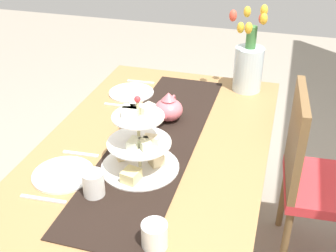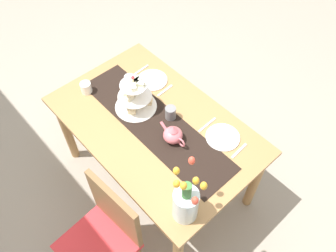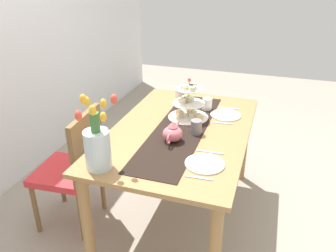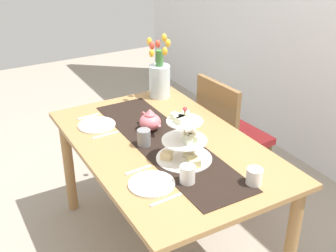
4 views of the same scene
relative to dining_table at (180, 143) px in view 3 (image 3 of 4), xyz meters
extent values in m
plane|color=gray|center=(0.00, 0.00, -0.64)|extent=(8.00, 8.00, 0.00)
cube|color=#A37747|center=(0.00, 0.00, 0.10)|extent=(1.48, 0.93, 0.03)
cylinder|color=#A37747|center=(0.67, -0.39, -0.28)|extent=(0.07, 0.07, 0.72)
cylinder|color=#A37747|center=(-0.67, 0.39, -0.28)|extent=(0.07, 0.07, 0.72)
cylinder|color=#A37747|center=(0.67, 0.39, -0.28)|extent=(0.07, 0.07, 0.72)
cylinder|color=brown|center=(-0.14, 0.96, -0.44)|extent=(0.04, 0.04, 0.41)
cylinder|color=brown|center=(-0.50, 0.93, -0.44)|extent=(0.04, 0.04, 0.41)
cylinder|color=brown|center=(-0.12, 0.60, -0.44)|extent=(0.04, 0.04, 0.41)
cylinder|color=brown|center=(-0.48, 0.57, -0.44)|extent=(0.04, 0.04, 0.41)
cube|color=red|center=(-0.31, 0.76, -0.21)|extent=(0.45, 0.45, 0.05)
cube|color=brown|center=(-0.30, 0.57, 0.04)|extent=(0.42, 0.07, 0.45)
cube|color=black|center=(0.00, 0.00, 0.11)|extent=(1.29, 0.34, 0.00)
cylinder|color=beige|center=(0.20, 0.00, 0.26)|extent=(0.01, 0.01, 0.28)
cylinder|color=white|center=(0.20, 0.00, 0.12)|extent=(0.30, 0.30, 0.01)
cylinder|color=white|center=(0.20, 0.00, 0.23)|extent=(0.24, 0.24, 0.01)
cylinder|color=white|center=(0.20, 0.00, 0.34)|extent=(0.19, 0.19, 0.01)
cube|color=beige|center=(0.30, 0.00, 0.14)|extent=(0.07, 0.07, 0.04)
cube|color=beige|center=(0.18, 0.06, 0.15)|extent=(0.07, 0.07, 0.05)
cube|color=beige|center=(0.17, -0.09, 0.14)|extent=(0.07, 0.07, 0.04)
cube|color=silver|center=(0.24, -0.01, 0.25)|extent=(0.06, 0.04, 0.03)
cube|color=beige|center=(0.24, 0.04, 0.25)|extent=(0.07, 0.06, 0.03)
cube|color=beige|center=(0.20, 0.05, 0.25)|extent=(0.04, 0.06, 0.03)
cube|color=beige|center=(0.17, 0.02, 0.36)|extent=(0.07, 0.06, 0.03)
cube|color=beige|center=(0.17, -0.03, 0.36)|extent=(0.07, 0.06, 0.03)
cube|color=beige|center=(0.20, -0.03, 0.36)|extent=(0.04, 0.06, 0.03)
cube|color=beige|center=(0.22, -0.03, 0.36)|extent=(0.05, 0.06, 0.03)
sphere|color=red|center=(0.20, 0.00, 0.41)|extent=(0.02, 0.02, 0.02)
ellipsoid|color=#D66B75|center=(-0.19, 0.00, 0.17)|extent=(0.13, 0.13, 0.10)
cone|color=#D66B75|center=(-0.19, 0.00, 0.23)|extent=(0.06, 0.06, 0.04)
cylinder|color=#D66B75|center=(-0.10, 0.00, 0.18)|extent=(0.07, 0.02, 0.06)
torus|color=#D66B75|center=(-0.27, 0.00, 0.17)|extent=(0.07, 0.01, 0.07)
cylinder|color=silver|center=(-0.61, 0.30, 0.23)|extent=(0.15, 0.15, 0.23)
cylinder|color=#3D7538|center=(-0.61, 0.30, 0.39)|extent=(0.05, 0.05, 0.12)
ellipsoid|color=yellow|center=(-0.52, 0.29, 0.47)|extent=(0.04, 0.04, 0.06)
ellipsoid|color=yellow|center=(-0.59, 0.35, 0.50)|extent=(0.04, 0.04, 0.06)
ellipsoid|color=yellow|center=(-0.63, 0.35, 0.53)|extent=(0.04, 0.04, 0.06)
ellipsoid|color=#EF4C38|center=(-0.70, 0.34, 0.47)|extent=(0.04, 0.04, 0.06)
ellipsoid|color=yellow|center=(-0.69, 0.26, 0.50)|extent=(0.04, 0.04, 0.06)
ellipsoid|color=yellow|center=(-0.62, 0.24, 0.44)|extent=(0.04, 0.04, 0.06)
ellipsoid|color=#EF4C38|center=(-0.55, 0.21, 0.51)|extent=(0.04, 0.04, 0.06)
cylinder|color=white|center=(0.57, 0.18, 0.15)|extent=(0.08, 0.08, 0.08)
cylinder|color=white|center=(-0.40, -0.26, 0.12)|extent=(0.23, 0.23, 0.01)
cube|color=silver|center=(-0.54, -0.26, 0.11)|extent=(0.02, 0.15, 0.01)
cube|color=silver|center=(-0.25, -0.26, 0.11)|extent=(0.02, 0.17, 0.01)
cylinder|color=white|center=(0.33, -0.26, 0.12)|extent=(0.23, 0.23, 0.01)
cube|color=silver|center=(0.18, -0.26, 0.11)|extent=(0.03, 0.15, 0.01)
cube|color=silver|center=(0.47, -0.26, 0.11)|extent=(0.02, 0.17, 0.01)
cylinder|color=slate|center=(-0.03, -0.12, 0.16)|extent=(0.08, 0.08, 0.09)
cylinder|color=white|center=(0.40, -0.10, 0.16)|extent=(0.08, 0.08, 0.09)
camera|label=1|loc=(1.46, 0.48, 1.08)|focal=45.80mm
camera|label=2|loc=(-1.16, 0.93, 2.03)|focal=37.39mm
camera|label=3|loc=(-2.04, -0.58, 1.16)|focal=36.16mm
camera|label=4|loc=(1.88, -1.05, 1.32)|focal=46.20mm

